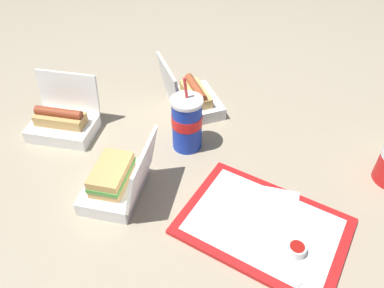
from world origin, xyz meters
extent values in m
plane|color=gray|center=(0.00, 0.00, 0.00)|extent=(3.20, 3.20, 0.00)
cube|color=red|center=(-0.21, 0.15, 0.01)|extent=(0.38, 0.28, 0.01)
cube|color=white|center=(-0.21, 0.15, 0.01)|extent=(0.34, 0.24, 0.00)
cylinder|color=white|center=(-0.30, 0.18, 0.03)|extent=(0.04, 0.04, 0.02)
cylinder|color=#9E140F|center=(-0.30, 0.18, 0.04)|extent=(0.03, 0.03, 0.01)
cube|color=white|center=(-0.22, 0.07, 0.02)|extent=(0.12, 0.12, 0.00)
cube|color=white|center=(-0.28, 0.23, 0.02)|extent=(0.11, 0.05, 0.00)
cube|color=white|center=(0.14, -0.20, 0.02)|extent=(0.23, 0.22, 0.04)
cube|color=white|center=(0.20, -0.14, 0.11)|extent=(0.15, 0.14, 0.14)
cube|color=tan|center=(0.14, -0.20, 0.06)|extent=(0.15, 0.14, 0.03)
cylinder|color=#9E4728|center=(0.14, -0.20, 0.08)|extent=(0.12, 0.11, 0.03)
cylinder|color=yellow|center=(0.14, -0.20, 0.09)|extent=(0.09, 0.08, 0.01)
cube|color=white|center=(0.16, 0.22, 0.02)|extent=(0.17, 0.21, 0.04)
cube|color=white|center=(0.08, 0.20, 0.10)|extent=(0.08, 0.18, 0.13)
cube|color=tan|center=(0.16, 0.22, 0.05)|extent=(0.11, 0.14, 0.02)
cube|color=#4C933D|center=(0.16, 0.22, 0.07)|extent=(0.11, 0.15, 0.01)
cube|color=tan|center=(0.16, 0.22, 0.08)|extent=(0.11, 0.14, 0.02)
cube|color=white|center=(0.43, 0.10, 0.02)|extent=(0.21, 0.17, 0.04)
cube|color=white|center=(0.45, 0.03, 0.10)|extent=(0.19, 0.07, 0.13)
cube|color=tan|center=(0.43, 0.10, 0.06)|extent=(0.16, 0.09, 0.03)
cylinder|color=brown|center=(0.43, 0.10, 0.08)|extent=(0.14, 0.06, 0.03)
cylinder|color=yellow|center=(0.43, 0.10, 0.09)|extent=(0.12, 0.04, 0.01)
cylinder|color=#1938B7|center=(0.08, -0.03, 0.08)|extent=(0.08, 0.08, 0.15)
cylinder|color=red|center=(0.08, -0.03, 0.09)|extent=(0.09, 0.09, 0.03)
cylinder|color=white|center=(0.08, -0.03, 0.16)|extent=(0.09, 0.09, 0.01)
cylinder|color=red|center=(0.09, -0.03, 0.19)|extent=(0.01, 0.01, 0.06)
camera|label=1|loc=(-0.31, 0.68, 0.73)|focal=35.00mm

